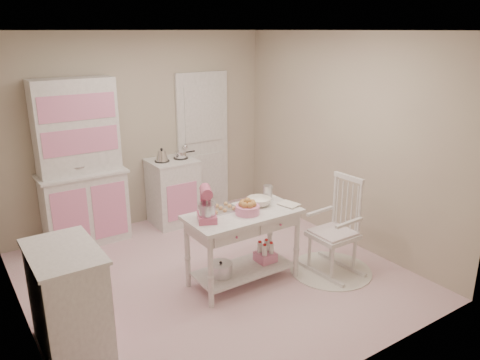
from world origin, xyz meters
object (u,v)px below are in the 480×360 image
at_px(stove, 173,191).
at_px(base_cabinet, 69,300).
at_px(hutch, 80,164).
at_px(stand_mixer, 207,205).
at_px(rocking_chair, 333,226).
at_px(work_table, 243,248).
at_px(bread_basket, 247,210).

height_order(stove, base_cabinet, same).
height_order(hutch, stand_mixer, hutch).
bearing_deg(base_cabinet, hutch, 70.11).
height_order(rocking_chair, work_table, rocking_chair).
bearing_deg(stove, hutch, 177.61).
height_order(base_cabinet, stand_mixer, stand_mixer).
xyz_separation_m(stove, base_cabinet, (-1.94, -1.99, 0.00)).
relative_size(base_cabinet, bread_basket, 3.68).
bearing_deg(rocking_chair, bread_basket, 157.88).
bearing_deg(bread_basket, work_table, 111.80).
bearing_deg(bread_basket, stand_mixer, 170.96).
bearing_deg(work_table, bread_basket, -68.20).
bearing_deg(bread_basket, base_cabinet, -178.49).
bearing_deg(rocking_chair, work_table, 155.59).
distance_m(base_cabinet, work_table, 1.83).
xyz_separation_m(base_cabinet, work_table, (1.83, 0.10, -0.06)).
height_order(rocking_chair, bread_basket, rocking_chair).
xyz_separation_m(stove, bread_basket, (-0.09, -1.94, 0.39)).
distance_m(base_cabinet, stand_mixer, 1.50).
bearing_deg(base_cabinet, work_table, 3.09).
xyz_separation_m(base_cabinet, stand_mixer, (1.41, 0.12, 0.51)).
distance_m(rocking_chair, stand_mixer, 1.49).
height_order(hutch, bread_basket, hutch).
relative_size(rocking_chair, bread_basket, 4.40).
xyz_separation_m(stove, stand_mixer, (-0.53, -1.87, 0.51)).
relative_size(hutch, rocking_chair, 1.89).
distance_m(hutch, base_cabinet, 2.25).
bearing_deg(bread_basket, rocking_chair, -18.89).
height_order(stove, stand_mixer, stand_mixer).
bearing_deg(work_table, rocking_chair, -21.18).
bearing_deg(rocking_chair, base_cabinet, 171.22).
relative_size(base_cabinet, stand_mixer, 2.71).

